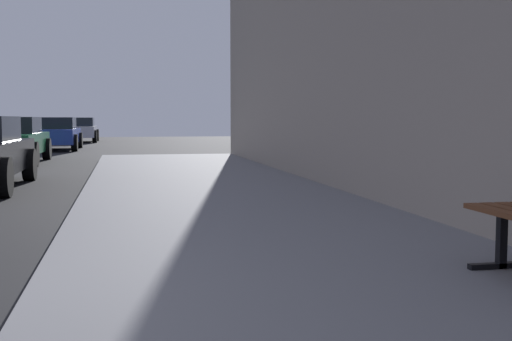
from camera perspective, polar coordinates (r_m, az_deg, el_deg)
sidewalk at (r=4.02m, az=9.02°, el=-12.21°), size 4.00×32.00×0.15m
car_green at (r=19.02m, az=-21.04°, el=2.56°), size 1.93×4.53×1.27m
car_blue at (r=26.54m, az=-17.37°, el=3.16°), size 1.93×4.50×1.27m
car_silver at (r=34.89m, az=-15.40°, el=3.50°), size 1.95×4.16×1.27m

